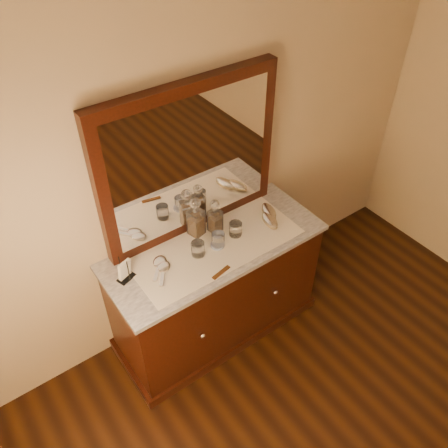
% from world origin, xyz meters
% --- Properties ---
extents(dresser_cabinet, '(1.40, 0.55, 0.82)m').
position_xyz_m(dresser_cabinet, '(0.00, 1.96, 0.41)').
color(dresser_cabinet, black).
rests_on(dresser_cabinet, floor).
extents(dresser_plinth, '(1.46, 0.59, 0.08)m').
position_xyz_m(dresser_plinth, '(0.00, 1.96, 0.04)').
color(dresser_plinth, black).
rests_on(dresser_plinth, floor).
extents(knob_left, '(0.04, 0.04, 0.04)m').
position_xyz_m(knob_left, '(-0.30, 1.67, 0.45)').
color(knob_left, silver).
rests_on(knob_left, dresser_cabinet).
extents(knob_right, '(0.04, 0.04, 0.04)m').
position_xyz_m(knob_right, '(0.30, 1.67, 0.45)').
color(knob_right, silver).
rests_on(knob_right, dresser_cabinet).
extents(marble_top, '(1.44, 0.59, 0.03)m').
position_xyz_m(marble_top, '(0.00, 1.96, 0.83)').
color(marble_top, silver).
rests_on(marble_top, dresser_cabinet).
extents(mirror_frame, '(1.20, 0.08, 1.00)m').
position_xyz_m(mirror_frame, '(0.00, 2.20, 1.35)').
color(mirror_frame, black).
rests_on(mirror_frame, marble_top).
extents(mirror_glass, '(1.06, 0.01, 0.86)m').
position_xyz_m(mirror_glass, '(0.00, 2.17, 1.35)').
color(mirror_glass, white).
rests_on(mirror_glass, marble_top).
extents(lace_runner, '(1.10, 0.45, 0.00)m').
position_xyz_m(lace_runner, '(0.00, 1.94, 0.85)').
color(lace_runner, silver).
rests_on(lace_runner, marble_top).
extents(pin_dish, '(0.09, 0.09, 0.02)m').
position_xyz_m(pin_dish, '(0.00, 1.93, 0.86)').
color(pin_dish, white).
rests_on(pin_dish, lace_runner).
extents(comb, '(0.14, 0.05, 0.01)m').
position_xyz_m(comb, '(-0.11, 1.73, 0.86)').
color(comb, brown).
rests_on(comb, lace_runner).
extents(napkin_rack, '(0.12, 0.09, 0.16)m').
position_xyz_m(napkin_rack, '(-0.58, 2.03, 0.91)').
color(napkin_rack, black).
rests_on(napkin_rack, marble_top).
extents(decanter_left, '(0.11, 0.11, 0.29)m').
position_xyz_m(decanter_left, '(-0.04, 2.11, 0.97)').
color(decanter_left, '#965615').
rests_on(decanter_left, lace_runner).
extents(decanter_right, '(0.09, 0.09, 0.25)m').
position_xyz_m(decanter_right, '(0.08, 2.06, 0.95)').
color(decanter_right, '#965615').
rests_on(decanter_right, lace_runner).
extents(brush_near, '(0.11, 0.18, 0.05)m').
position_xyz_m(brush_near, '(0.41, 1.91, 0.88)').
color(brush_near, '#8B7655').
rests_on(brush_near, lace_runner).
extents(brush_far, '(0.12, 0.19, 0.05)m').
position_xyz_m(brush_far, '(0.46, 1.98, 0.88)').
color(brush_far, '#8B7655').
rests_on(brush_far, lace_runner).
extents(hand_mirror_outer, '(0.18, 0.19, 0.02)m').
position_xyz_m(hand_mirror_outer, '(-0.37, 2.01, 0.86)').
color(hand_mirror_outer, silver).
rests_on(hand_mirror_outer, lace_runner).
extents(hand_mirror_inner, '(0.16, 0.20, 0.02)m').
position_xyz_m(hand_mirror_inner, '(-0.37, 1.96, 0.86)').
color(hand_mirror_inner, silver).
rests_on(hand_mirror_inner, lace_runner).
extents(tumblers, '(0.38, 0.10, 0.09)m').
position_xyz_m(tumblers, '(0.01, 1.95, 0.90)').
color(tumblers, white).
rests_on(tumblers, lace_runner).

